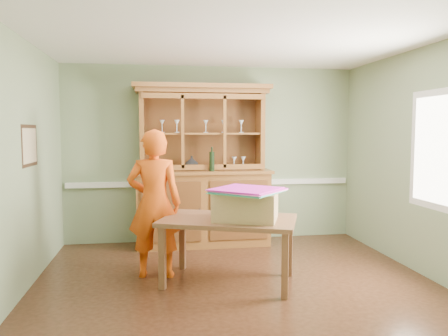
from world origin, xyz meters
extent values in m
plane|color=#4B2818|center=(0.00, 0.00, 0.00)|extent=(4.50, 4.50, 0.00)
plane|color=white|center=(0.00, 0.00, 2.70)|extent=(4.50, 4.50, 0.00)
plane|color=gray|center=(0.00, 2.00, 1.35)|extent=(4.50, 0.00, 4.50)
plane|color=gray|center=(-2.25, 0.00, 1.35)|extent=(0.00, 4.00, 4.00)
plane|color=gray|center=(2.25, 0.00, 1.35)|extent=(0.00, 4.00, 4.00)
plane|color=gray|center=(0.00, -2.00, 1.35)|extent=(4.50, 0.00, 4.50)
cube|color=white|center=(0.00, 1.98, 0.90)|extent=(4.41, 0.05, 0.08)
cube|color=#362215|center=(-2.23, 0.30, 1.55)|extent=(0.03, 0.60, 0.46)
cube|color=#C3B68F|center=(-2.22, 0.30, 1.55)|extent=(0.01, 0.52, 0.38)
cube|color=white|center=(2.23, -0.30, 1.50)|extent=(0.03, 0.96, 1.36)
cube|color=white|center=(2.22, -0.30, 1.50)|extent=(0.01, 0.80, 1.20)
cube|color=brown|center=(-0.17, 1.70, 0.54)|extent=(1.95, 0.60, 1.09)
cube|color=brown|center=(-0.17, 1.69, 1.11)|extent=(2.02, 0.66, 0.04)
cube|color=brown|center=(-0.17, 1.98, 1.70)|extent=(1.84, 0.04, 1.14)
cube|color=brown|center=(-1.06, 1.79, 1.70)|extent=(0.07, 0.41, 1.14)
cube|color=brown|center=(0.72, 1.79, 1.70)|extent=(0.07, 0.41, 1.14)
cube|color=brown|center=(-0.17, 1.79, 2.30)|extent=(1.95, 0.48, 0.07)
cube|color=brown|center=(-0.17, 1.77, 2.37)|extent=(2.04, 0.52, 0.07)
cube|color=brown|center=(-0.17, 1.79, 1.67)|extent=(1.71, 0.36, 0.03)
imported|color=#B2B2B7|center=(-0.33, 1.79, 1.23)|extent=(0.20, 0.20, 0.21)
imported|color=gold|center=(-0.66, 1.79, 1.16)|extent=(0.23, 0.23, 0.06)
cylinder|color=black|center=(-0.06, 1.51, 1.30)|extent=(0.08, 0.08, 0.35)
cube|color=brown|center=(-0.07, 0.00, 0.71)|extent=(1.69, 1.35, 0.05)
cube|color=brown|center=(-0.82, -0.10, 0.34)|extent=(0.09, 0.09, 0.69)
cube|color=brown|center=(-0.56, 0.57, 0.34)|extent=(0.09, 0.09, 0.69)
cube|color=brown|center=(0.41, -0.57, 0.34)|extent=(0.09, 0.09, 0.69)
cube|color=brown|center=(0.67, 0.10, 0.34)|extent=(0.09, 0.09, 0.69)
cube|color=tan|center=(0.10, -0.11, 0.89)|extent=(0.81, 0.73, 0.31)
cube|color=#37BD73|center=(0.12, -0.15, 1.05)|extent=(0.90, 0.90, 0.01)
cube|color=#31B7EB|center=(0.12, -0.15, 1.06)|extent=(0.90, 0.90, 0.01)
cube|color=pink|center=(0.12, -0.15, 1.07)|extent=(0.90, 0.90, 0.01)
cube|color=#CB1FB0|center=(0.12, -0.15, 1.08)|extent=(0.90, 0.90, 0.01)
cube|color=#DB21BB|center=(0.12, -0.15, 1.09)|extent=(0.90, 0.90, 0.01)
imported|color=#E24E0E|center=(-0.89, 0.35, 0.87)|extent=(0.67, 0.48, 1.73)
camera|label=1|loc=(-0.88, -4.75, 1.71)|focal=35.00mm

